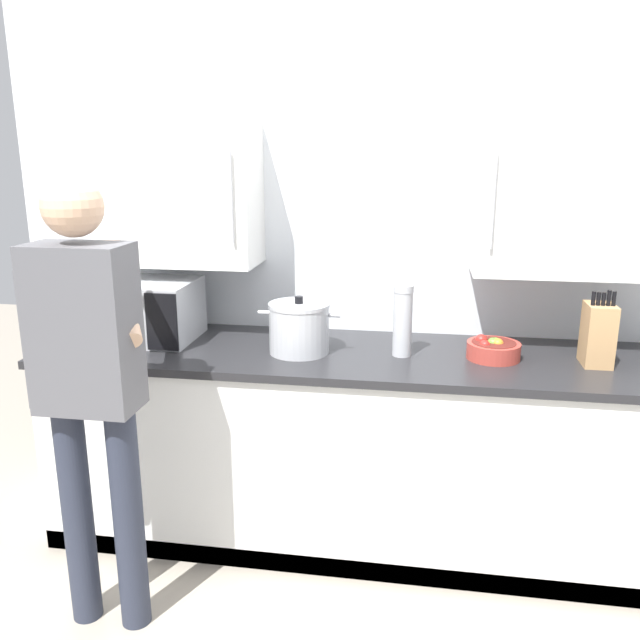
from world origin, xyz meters
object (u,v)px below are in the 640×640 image
thermos_flask (403,320)px  knife_block (598,334)px  stock_pot (299,328)px  person_figure (89,372)px  fruit_bowl (493,349)px  microwave_oven (135,310)px

thermos_flask → knife_block: bearing=0.3°
stock_pot → person_figure: (-0.62, -0.66, -0.01)m
fruit_bowl → person_figure: person_figure is taller
thermos_flask → person_figure: (-1.06, -0.68, -0.05)m
stock_pot → thermos_flask: size_ratio=1.17×
microwave_oven → fruit_bowl: microwave_oven is taller
knife_block → thermos_flask: size_ratio=1.03×
stock_pot → thermos_flask: (0.44, 0.03, 0.04)m
knife_block → person_figure: 1.97m
microwave_oven → person_figure: (0.17, -0.74, -0.03)m
knife_block → stock_pot: bearing=-178.5°
microwave_oven → person_figure: bearing=-77.2°
stock_pot → thermos_flask: thermos_flask is taller
fruit_bowl → thermos_flask: size_ratio=0.72×
fruit_bowl → knife_block: size_ratio=0.70×
fruit_bowl → microwave_oven: bearing=178.7°
microwave_oven → person_figure: size_ratio=0.43×
knife_block → person_figure: size_ratio=0.19×
microwave_oven → knife_block: knife_block is taller
fruit_bowl → person_figure: bearing=-154.1°
fruit_bowl → thermos_flask: thermos_flask is taller
fruit_bowl → stock_pot: size_ratio=0.62×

